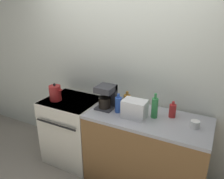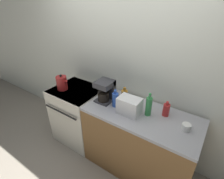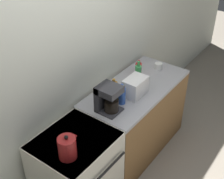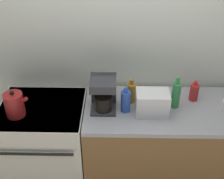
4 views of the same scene
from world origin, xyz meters
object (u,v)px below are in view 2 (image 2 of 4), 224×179
bottle_blue (115,99)px  cup_white (186,127)px  kettle (62,83)px  toaster (129,106)px  bottle_red (166,110)px  bottle_amber (124,96)px  stove (79,114)px  coffee_maker (106,90)px  bottle_green (149,106)px

bottle_blue → cup_white: 0.84m
kettle → toaster: bearing=2.3°
kettle → bottle_red: (1.46, 0.24, -0.02)m
bottle_amber → bottle_blue: size_ratio=0.94×
stove → coffee_maker: (0.52, 0.02, 0.59)m
toaster → stove: bearing=176.8°
bottle_green → stove: bearing=-177.9°
bottle_blue → kettle: bearing=-175.3°
bottle_amber → coffee_maker: bearing=-158.5°
stove → bottle_amber: (0.75, 0.11, 0.53)m
bottle_amber → kettle: bearing=-167.4°
toaster → bottle_amber: bearing=135.1°
stove → kettle: kettle is taller
kettle → bottle_blue: bearing=4.7°
stove → bottle_blue: (0.70, -0.02, 0.54)m
stove → kettle: bearing=-151.3°
bottle_red → bottle_blue: bearing=-164.0°
stove → coffee_maker: 0.79m
stove → toaster: bearing=-3.2°
cup_white → bottle_blue: bearing=-177.1°
kettle → bottle_blue: kettle is taller
kettle → cup_white: size_ratio=2.56×
coffee_maker → bottle_amber: bearing=21.5°
kettle → bottle_red: 1.48m
bottle_amber → bottle_green: bottle_green is taller
toaster → bottle_green: size_ratio=0.92×
bottle_blue → cup_white: (0.84, 0.04, -0.06)m
toaster → cup_white: 0.64m
stove → cup_white: size_ratio=10.01×
bottle_red → bottle_blue: bottle_blue is taller
stove → kettle: 0.58m
bottle_green → bottle_blue: bearing=-171.0°
bottle_red → bottle_green: 0.21m
coffee_maker → toaster: bearing=-10.5°
bottle_blue → bottle_green: bottle_green is taller
coffee_maker → bottle_red: bearing=9.1°
bottle_red → bottle_green: bottle_green is taller
coffee_maker → bottle_green: (0.59, 0.02, -0.03)m
bottle_green → cup_white: bearing=-2.9°
coffee_maker → bottle_amber: coffee_maker is taller
stove → cup_white: (1.54, 0.02, 0.48)m
bottle_green → cup_white: (0.43, -0.02, -0.08)m
kettle → coffee_maker: bearing=9.5°
toaster → cup_white: bearing=6.4°
stove → coffee_maker: coffee_maker is taller
stove → bottle_blue: bottle_blue is taller
kettle → bottle_green: bearing=6.1°
toaster → cup_white: (0.63, 0.07, -0.06)m
bottle_red → bottle_green: size_ratio=0.65×
stove → kettle: size_ratio=3.91×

